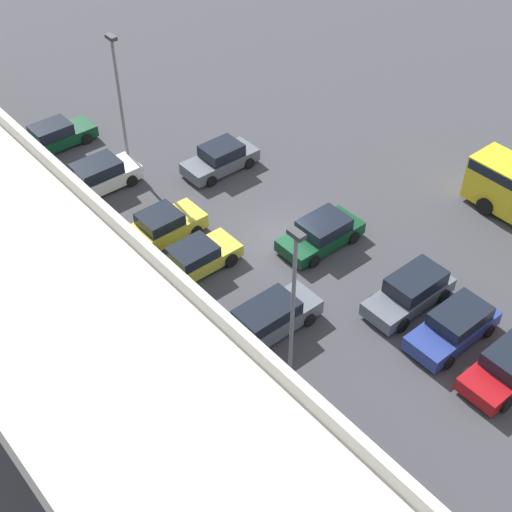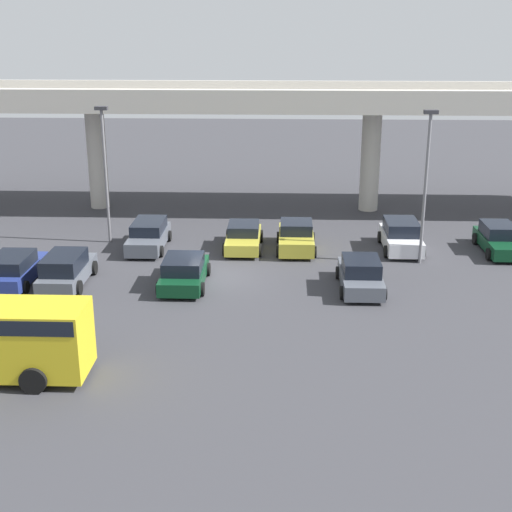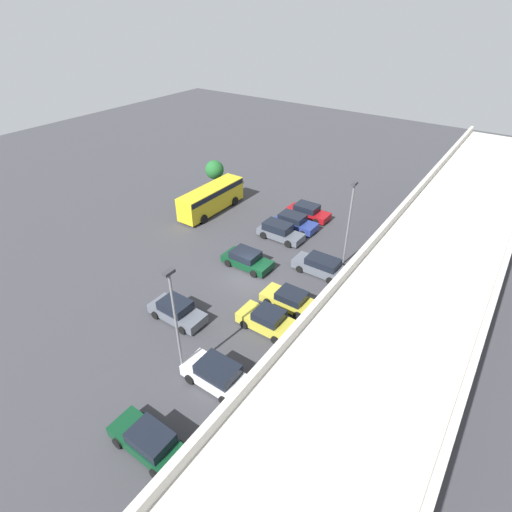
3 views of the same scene
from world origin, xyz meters
The scene contains 14 objects.
ground_plane centered at (0.00, 0.00, 0.00)m, with size 118.09×118.09×0.00m, color #38383D.
highway_overpass centered at (0.00, 13.66, 6.87)m, with size 56.39×7.08×8.25m.
parked_car_0 centered at (-12.57, -1.28, 0.71)m, with size 2.17×4.66×1.50m.
parked_car_1 centered at (-9.72, -1.26, 0.72)m, with size 2.15×4.51×1.51m.
parked_car_2 centered at (-7.09, -1.40, 0.78)m, with size 2.09×4.59×1.63m.
parked_car_3 centered at (-4.17, 4.61, 0.74)m, with size 2.09×4.68×1.54m.
parked_car_4 centered at (-1.37, -1.22, 0.69)m, with size 2.24×4.50×1.46m.
parked_car_5 centered at (1.19, 4.74, 0.68)m, with size 2.12×4.35×1.42m.
parked_car_6 centered at (4.16, 4.65, 0.73)m, with size 2.18×4.32×1.59m.
parked_car_7 centered at (7.15, -1.40, 0.72)m, with size 2.14×4.45×1.56m.
parked_car_8 centered at (10.03, 4.85, 0.79)m, with size 2.19×4.37×1.67m.
parked_car_9 centered at (15.41, 4.70, 0.71)m, with size 2.04×4.59×1.54m.
lamp_post_near_aisle centered at (-6.64, 5.64, 4.58)m, with size 0.70×0.35×7.79m.
lamp_post_mid_lot centered at (10.71, 2.58, 4.71)m, with size 0.70×0.35×8.05m.
Camera 1 is at (-20.38, 19.00, 23.69)m, focal length 50.00 mm.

